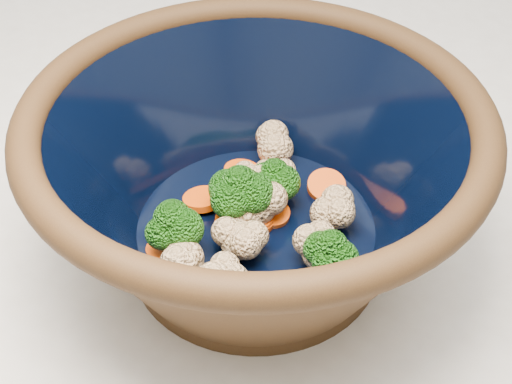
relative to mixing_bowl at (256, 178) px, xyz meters
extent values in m
cylinder|color=black|center=(0.00, 0.00, -0.08)|extent=(0.20, 0.20, 0.01)
torus|color=black|center=(0.00, 0.00, 0.05)|extent=(0.34, 0.34, 0.02)
cylinder|color=black|center=(0.00, 0.00, -0.05)|extent=(0.19, 0.19, 0.00)
cylinder|color=#608442|center=(0.00, 0.03, -0.04)|extent=(0.01, 0.01, 0.02)
ellipsoid|color=#226F15|center=(0.00, 0.03, -0.02)|extent=(0.04, 0.04, 0.03)
cylinder|color=#608442|center=(-0.04, -0.05, -0.04)|extent=(0.01, 0.01, 0.02)
ellipsoid|color=#226F15|center=(-0.04, -0.05, -0.02)|extent=(0.04, 0.04, 0.03)
cylinder|color=#608442|center=(-0.01, 0.00, -0.04)|extent=(0.01, 0.01, 0.02)
ellipsoid|color=#226F15|center=(-0.01, 0.00, -0.01)|extent=(0.05, 0.05, 0.04)
cylinder|color=#608442|center=(0.07, -0.03, -0.04)|extent=(0.01, 0.01, 0.02)
ellipsoid|color=#226F15|center=(0.07, -0.03, -0.02)|extent=(0.04, 0.04, 0.03)
sphere|color=beige|center=(-0.02, 0.08, -0.03)|extent=(0.03, 0.03, 0.03)
sphere|color=beige|center=(0.06, -0.02, -0.03)|extent=(0.03, 0.03, 0.03)
sphere|color=beige|center=(0.00, 0.04, -0.03)|extent=(0.03, 0.03, 0.03)
sphere|color=beige|center=(0.05, 0.02, -0.03)|extent=(0.03, 0.03, 0.03)
sphere|color=beige|center=(0.01, -0.07, -0.03)|extent=(0.03, 0.03, 0.03)
sphere|color=beige|center=(-0.03, -0.07, -0.03)|extent=(0.03, 0.03, 0.03)
sphere|color=beige|center=(-0.01, -0.01, -0.03)|extent=(0.03, 0.03, 0.03)
sphere|color=beige|center=(0.00, -0.03, -0.03)|extent=(0.03, 0.03, 0.03)
sphere|color=beige|center=(0.00, 0.00, -0.03)|extent=(0.03, 0.03, 0.03)
sphere|color=beige|center=(-0.02, 0.03, -0.03)|extent=(0.03, 0.03, 0.03)
cylinder|color=#D84509|center=(0.00, 0.00, -0.04)|extent=(0.03, 0.03, 0.01)
cylinder|color=#D84509|center=(0.00, 0.00, -0.04)|extent=(0.03, 0.03, 0.01)
cylinder|color=#D84509|center=(0.01, 0.01, -0.04)|extent=(0.03, 0.03, 0.01)
cylinder|color=#D84509|center=(-0.05, 0.00, -0.04)|extent=(0.03, 0.03, 0.01)
cylinder|color=#D84509|center=(-0.01, -0.01, -0.04)|extent=(0.03, 0.03, 0.01)
cylinder|color=#D84509|center=(0.04, 0.06, -0.04)|extent=(0.03, 0.03, 0.01)
cylinder|color=#D84509|center=(-0.05, -0.06, -0.04)|extent=(0.03, 0.03, 0.01)
cylinder|color=#D84509|center=(-0.04, 0.05, -0.04)|extent=(0.03, 0.03, 0.01)
camera|label=1|loc=(0.17, -0.36, 0.34)|focal=50.00mm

